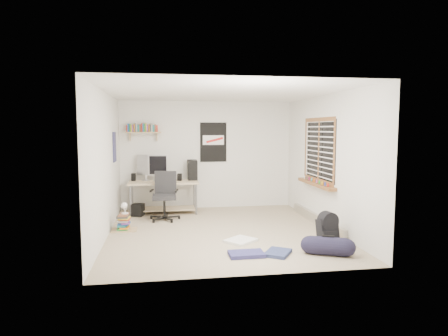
{
  "coord_description": "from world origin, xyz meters",
  "views": [
    {
      "loc": [
        -1.04,
        -7.05,
        1.86
      ],
      "look_at": [
        0.09,
        0.23,
        1.14
      ],
      "focal_mm": 32.0,
      "sensor_mm": 36.0,
      "label": 1
    }
  ],
  "objects": [
    {
      "name": "book_stack",
      "position": [
        -1.75,
        0.34,
        0.15
      ],
      "size": [
        0.5,
        0.42,
        0.31
      ],
      "primitive_type": "cube",
      "rotation": [
        0.0,
        0.0,
        -0.1
      ],
      "color": "olive",
      "rests_on": "floor"
    },
    {
      "name": "speaker_right",
      "position": [
        -0.67,
        1.81,
        0.78
      ],
      "size": [
        0.11,
        0.11,
        0.18
      ],
      "primitive_type": "cube",
      "rotation": [
        0.0,
        0.0,
        -0.27
      ],
      "color": "black",
      "rests_on": "desk"
    },
    {
      "name": "wall_shelf",
      "position": [
        -1.45,
        2.14,
        1.78
      ],
      "size": [
        0.8,
        0.22,
        0.24
      ],
      "primitive_type": "cube",
      "color": "tan",
      "rests_on": "back_wall"
    },
    {
      "name": "monitor_left",
      "position": [
        -1.41,
        1.97,
        0.92
      ],
      "size": [
        0.42,
        0.28,
        0.46
      ],
      "primitive_type": "cube",
      "rotation": [
        0.0,
        0.0,
        -0.46
      ],
      "color": "#97989C",
      "rests_on": "desk"
    },
    {
      "name": "floor",
      "position": [
        0.0,
        0.0,
        -0.01
      ],
      "size": [
        4.0,
        4.5,
        0.01
      ],
      "primitive_type": "cube",
      "color": "gray",
      "rests_on": "ground"
    },
    {
      "name": "back_wall",
      "position": [
        0.0,
        2.25,
        1.25
      ],
      "size": [
        4.0,
        0.01,
        2.5
      ],
      "primitive_type": "cube",
      "color": "silver",
      "rests_on": "ground"
    },
    {
      "name": "poster_back_wall",
      "position": [
        0.15,
        2.23,
        1.55
      ],
      "size": [
        0.62,
        0.03,
        0.92
      ],
      "primitive_type": "cube",
      "color": "black",
      "rests_on": "back_wall"
    },
    {
      "name": "poster_left_wall",
      "position": [
        -1.99,
        1.2,
        1.5
      ],
      "size": [
        0.02,
        0.42,
        0.6
      ],
      "primitive_type": "cube",
      "color": "navy",
      "rests_on": "left_wall"
    },
    {
      "name": "tshirt",
      "position": [
        0.22,
        -0.72,
        0.02
      ],
      "size": [
        0.61,
        0.6,
        0.04
      ],
      "primitive_type": "cube",
      "rotation": [
        0.0,
        0.0,
        0.71
      ],
      "color": "silver",
      "rests_on": "floor"
    },
    {
      "name": "subwoofer",
      "position": [
        -1.57,
        1.52,
        0.14
      ],
      "size": [
        0.29,
        0.29,
        0.26
      ],
      "primitive_type": "cube",
      "rotation": [
        0.0,
        0.0,
        -0.32
      ],
      "color": "black",
      "rests_on": "floor"
    },
    {
      "name": "backpack",
      "position": [
        1.6,
        -1.05,
        0.2
      ],
      "size": [
        0.35,
        0.3,
        0.42
      ],
      "primitive_type": "cube",
      "rotation": [
        0.0,
        0.0,
        0.17
      ],
      "color": "black",
      "rests_on": "floor"
    },
    {
      "name": "window",
      "position": [
        1.95,
        0.3,
        1.45
      ],
      "size": [
        0.1,
        1.5,
        1.26
      ],
      "primitive_type": "cube",
      "color": "brown",
      "rests_on": "right_wall"
    },
    {
      "name": "desk",
      "position": [
        -1.02,
        1.75,
        0.36
      ],
      "size": [
        1.54,
        0.72,
        0.69
      ],
      "primitive_type": "cube",
      "rotation": [
        0.0,
        0.0,
        -0.04
      ],
      "color": "tan",
      "rests_on": "floor"
    },
    {
      "name": "speaker_left",
      "position": [
        -1.68,
        1.94,
        0.78
      ],
      "size": [
        0.1,
        0.1,
        0.19
      ],
      "primitive_type": "cube",
      "rotation": [
        0.0,
        0.0,
        -0.08
      ],
      "color": "black",
      "rests_on": "desk"
    },
    {
      "name": "right_wall",
      "position": [
        2.0,
        0.0,
        1.25
      ],
      "size": [
        0.01,
        4.5,
        2.5
      ],
      "primitive_type": "cube",
      "color": "silver",
      "rests_on": "ground"
    },
    {
      "name": "ceiling",
      "position": [
        0.0,
        0.0,
        2.5
      ],
      "size": [
        4.0,
        4.5,
        0.01
      ],
      "primitive_type": "cube",
      "color": "white",
      "rests_on": "ground"
    },
    {
      "name": "baseboard_heater",
      "position": [
        1.96,
        0.3,
        0.09
      ],
      "size": [
        0.08,
        2.5,
        0.18
      ],
      "primitive_type": "cube",
      "color": "#B7B2A8",
      "rests_on": "floor"
    },
    {
      "name": "monitor_right",
      "position": [
        -1.14,
        1.86,
        0.92
      ],
      "size": [
        0.44,
        0.19,
        0.46
      ],
      "primitive_type": "cube",
      "rotation": [
        0.0,
        0.0,
        -0.22
      ],
      "color": "#ACABB0",
      "rests_on": "desk"
    },
    {
      "name": "jeans_b",
      "position": [
        0.64,
        -1.47,
        0.03
      ],
      "size": [
        0.51,
        0.54,
        0.05
      ],
      "primitive_type": "cube",
      "rotation": [
        0.0,
        0.0,
        0.99
      ],
      "color": "navy",
      "rests_on": "floor"
    },
    {
      "name": "left_wall",
      "position": [
        -2.0,
        0.0,
        1.25
      ],
      "size": [
        0.01,
        4.5,
        2.5
      ],
      "primitive_type": "cube",
      "color": "silver",
      "rests_on": "ground"
    },
    {
      "name": "keyboard",
      "position": [
        -1.1,
        1.66,
        0.7
      ],
      "size": [
        0.41,
        0.27,
        0.02
      ],
      "primitive_type": "cube",
      "rotation": [
        0.0,
        0.0,
        0.37
      ],
      "color": "black",
      "rests_on": "desk"
    },
    {
      "name": "desk_lamp",
      "position": [
        -1.73,
        0.32,
        0.38
      ],
      "size": [
        0.17,
        0.23,
        0.2
      ],
      "primitive_type": "cube",
      "rotation": [
        0.0,
        0.0,
        -0.27
      ],
      "color": "white",
      "rests_on": "book_stack"
    },
    {
      "name": "office_chair",
      "position": [
        -1.01,
        1.08,
        0.49
      ],
      "size": [
        0.75,
        0.75,
        1.0
      ],
      "primitive_type": "cube",
      "rotation": [
        0.0,
        0.0,
        -0.16
      ],
      "color": "black",
      "rests_on": "floor"
    },
    {
      "name": "pc_tower",
      "position": [
        -0.36,
        2.0,
        0.92
      ],
      "size": [
        0.22,
        0.44,
        0.46
      ],
      "primitive_type": "cube",
      "rotation": [
        0.0,
        0.0,
        -0.02
      ],
      "color": "black",
      "rests_on": "desk"
    },
    {
      "name": "duffel_bag",
      "position": [
        1.36,
        -1.61,
        0.14
      ],
      "size": [
        0.36,
        0.36,
        0.53
      ],
      "primitive_type": "cylinder",
      "rotation": [
        0.0,
        0.0,
        -0.43
      ],
      "color": "black",
      "rests_on": "floor"
    },
    {
      "name": "jeans_a",
      "position": [
        0.16,
        -1.47,
        0.03
      ],
      "size": [
        0.52,
        0.33,
        0.06
      ],
      "primitive_type": "cube",
      "rotation": [
        0.0,
        0.0,
        0.01
      ],
      "color": "navy",
      "rests_on": "floor"
    }
  ]
}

